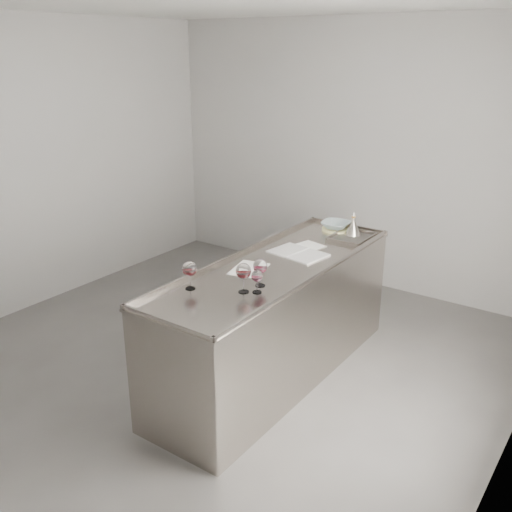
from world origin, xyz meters
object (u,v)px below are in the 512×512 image
Objects in this scene: counter at (275,321)px; wine_glass_small at (257,277)px; notebook at (298,253)px; ceramic_bowl at (336,225)px; wine_glass_left at (190,270)px; wine_funnel at (353,228)px; wine_glass_right at (243,272)px; wine_glass_middle at (260,267)px.

wine_glass_small is (0.17, -0.50, 0.58)m from counter.
ceramic_bowl reaches higher than notebook.
wine_glass_left is 1.76m from ceramic_bowl.
ceramic_bowl is at bearing 170.92° from wine_funnel.
wine_glass_small is 0.83m from notebook.
wine_glass_right is 1.28× the size of wine_glass_small.
wine_glass_middle reaches higher than counter.
wine_funnel is (0.14, 1.01, 0.53)m from counter.
wine_funnel reaches higher than wine_glass_middle.
counter is 12.26× the size of wine_glass_left.
ceramic_bowl is (0.19, 1.75, -0.09)m from wine_glass_left.
ceramic_bowl is (-0.22, 1.54, -0.06)m from wine_glass_small.
ceramic_bowl is at bearing 96.85° from wine_glass_middle.
wine_glass_right reaches higher than wine_glass_middle.
wine_funnel is (0.04, 1.55, -0.08)m from wine_glass_right.
wine_glass_left reaches higher than ceramic_bowl.
counter is 11.78× the size of wine_glass_right.
counter reaches higher than notebook.
wine_funnel reaches higher than counter.
notebook is at bearing -100.93° from wine_funnel.
wine_funnel is at bearing 91.32° from wine_glass_small.
counter is at bearing 71.69° from wine_glass_left.
ceramic_bowl is (-0.05, 1.04, 0.52)m from counter.
counter is at bearing -87.48° from ceramic_bowl.
wine_glass_small is 0.35× the size of notebook.
wine_glass_small is 1.55m from ceramic_bowl.
wine_glass_middle is at bearing -83.15° from ceramic_bowl.
counter is 0.57m from notebook.
wine_glass_small is at bearing -88.68° from wine_funnel.
wine_glass_right reaches higher than counter.
wine_funnel reaches higher than ceramic_bowl.
notebook is at bearing 99.90° from wine_glass_middle.
wine_glass_middle is 1.40m from wine_funnel.
wine_glass_left is 0.93× the size of wine_funnel.
wine_glass_middle is at bearing -90.53° from wine_funnel.
wine_glass_middle reaches higher than wine_glass_small.
counter is 0.83m from wine_glass_right.
wine_glass_right is 0.87m from notebook.
wine_glass_small is at bearing -81.87° from ceramic_bowl.
wine_glass_small is 1.51m from wine_funnel.
wine_glass_small is (0.41, 0.21, -0.03)m from wine_glass_left.
wine_glass_right reaches higher than wine_glass_small.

